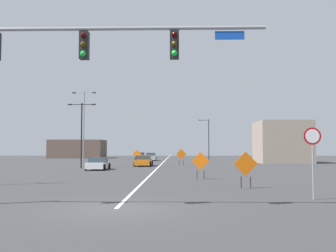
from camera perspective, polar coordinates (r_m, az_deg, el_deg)
name	(u,v)px	position (r m, az deg, el deg)	size (l,w,h in m)	color
ground	(116,209)	(14.83, -7.57, -11.86)	(203.45, 203.45, 0.00)	#38383A
road_centre_stripe	(165,160)	(71.07, -0.43, -5.04)	(0.16, 113.03, 0.01)	white
traffic_signal_assembly	(33,60)	(15.82, -19.05, 9.12)	(13.73, 0.44, 7.40)	gray
stop_sign	(313,149)	(18.19, 20.32, -3.15)	(0.76, 0.07, 3.13)	gray
street_lamp_mid_right	(82,129)	(45.15, -12.48, -0.46)	(3.19, 0.24, 7.32)	black
street_lamp_mid_left	(208,137)	(77.64, 5.84, -1.63)	(2.08, 0.24, 7.92)	black
street_lamp_far_right	(84,123)	(52.47, -12.17, 0.49)	(3.12, 0.24, 9.67)	gray
construction_sign_left_shoulder	(181,155)	(50.89, 1.94, -4.23)	(1.35, 0.09, 2.12)	orange
construction_sign_right_shoulder	(137,155)	(59.36, -4.53, -4.18)	(1.38, 0.24, 2.02)	orange
construction_sign_left_lane	(201,162)	(28.25, 4.76, -5.28)	(1.29, 0.19, 1.95)	orange
construction_sign_right_lane	(246,165)	(22.25, 11.25, -5.64)	(1.36, 0.14, 2.04)	orange
car_red_near	(140,156)	(78.23, -4.04, -4.39)	(2.15, 4.23, 1.39)	red
car_orange_passing	(144,161)	(49.14, -3.57, -5.10)	(2.12, 4.59, 1.31)	orange
car_silver_approaching	(151,157)	(70.24, -2.52, -4.52)	(2.12, 4.55, 1.39)	#B7BABF
car_white_far	(98,164)	(41.30, -10.15, -5.44)	(2.07, 4.22, 1.27)	white
roadside_building_east	(282,142)	(62.07, 16.26, -2.27)	(7.52, 7.91, 6.28)	gray
roadside_building_west	(78,149)	(91.09, -12.99, -3.28)	(11.78, 7.89, 4.09)	brown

